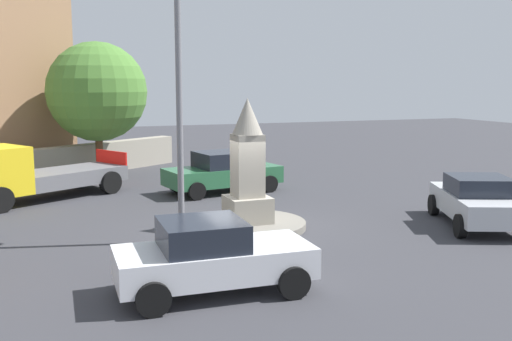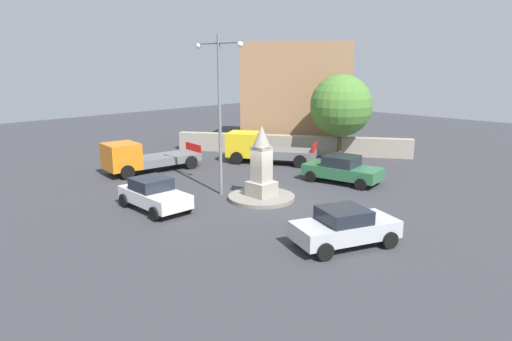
{
  "view_description": "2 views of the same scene",
  "coord_description": "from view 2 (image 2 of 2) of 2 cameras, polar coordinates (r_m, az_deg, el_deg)",
  "views": [
    {
      "loc": [
        -5.56,
        -15.37,
        4.12
      ],
      "look_at": [
        0.0,
        -0.67,
        1.75
      ],
      "focal_mm": 41.3,
      "sensor_mm": 36.0,
      "label": 1
    },
    {
      "loc": [
        15.06,
        -15.76,
        6.69
      ],
      "look_at": [
        0.34,
        -0.74,
        1.65
      ],
      "focal_mm": 32.08,
      "sensor_mm": 36.0,
      "label": 2
    }
  ],
  "objects": [
    {
      "name": "ground_plane",
      "position": [
        22.8,
        0.69,
        -3.59
      ],
      "size": [
        80.0,
        80.0,
        0.0
      ],
      "primitive_type": "plane",
      "color": "#38383D"
    },
    {
      "name": "traffic_island",
      "position": [
        22.78,
        0.69,
        -3.36
      ],
      "size": [
        3.32,
        3.32,
        0.19
      ],
      "primitive_type": "cylinder",
      "color": "gray",
      "rests_on": "ground"
    },
    {
      "name": "monument",
      "position": [
        22.36,
        0.7,
        0.62
      ],
      "size": [
        1.18,
        1.18,
        3.5
      ],
      "color": "#9E9687",
      "rests_on": "traffic_island"
    },
    {
      "name": "streetlamp",
      "position": [
        22.85,
        -4.57,
        8.71
      ],
      "size": [
        3.29,
        0.28,
        7.97
      ],
      "color": "slate",
      "rests_on": "ground"
    },
    {
      "name": "car_green_approaching",
      "position": [
        26.2,
        10.68,
        0.17
      ],
      "size": [
        4.52,
        2.62,
        1.53
      ],
      "color": "#2D6B42",
      "rests_on": "ground"
    },
    {
      "name": "car_white_parked_right",
      "position": [
        21.57,
        -12.63,
        -2.88
      ],
      "size": [
        3.89,
        2.0,
        1.47
      ],
      "color": "silver",
      "rests_on": "ground"
    },
    {
      "name": "car_silver_near_island",
      "position": [
        17.3,
        11.01,
        -6.89
      ],
      "size": [
        3.11,
        4.28,
        1.46
      ],
      "color": "#B7BABF",
      "rests_on": "ground"
    },
    {
      "name": "truck_orange_parked_left",
      "position": [
        28.83,
        -14.06,
        1.55
      ],
      "size": [
        2.82,
        6.11,
        1.98
      ],
      "color": "orange",
      "rests_on": "ground"
    },
    {
      "name": "truck_yellow_far_side",
      "position": [
        30.89,
        0.65,
        2.79
      ],
      "size": [
        6.09,
        4.63,
        2.01
      ],
      "color": "yellow",
      "rests_on": "ground"
    },
    {
      "name": "stone_boundary_wall",
      "position": [
        34.01,
        4.44,
        3.25
      ],
      "size": [
        14.91,
        10.0,
        1.36
      ],
      "primitive_type": "cube",
      "rotation": [
        0.0,
        0.0,
        3.72
      ],
      "color": "#9E9687",
      "rests_on": "ground"
    },
    {
      "name": "corner_building",
      "position": [
        38.54,
        5.47,
        9.51
      ],
      "size": [
        10.94,
        10.5,
        8.15
      ],
      "primitive_type": "cube",
      "rotation": [
        0.0,
        0.0,
        3.72
      ],
      "color": "#A87A56",
      "rests_on": "ground"
    },
    {
      "name": "tree_near_wall",
      "position": [
        32.37,
        10.55,
        7.94
      ],
      "size": [
        4.28,
        4.28,
        5.85
      ],
      "color": "brown",
      "rests_on": "ground"
    }
  ]
}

